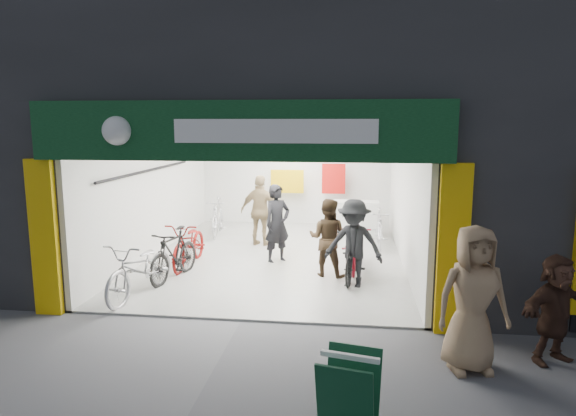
% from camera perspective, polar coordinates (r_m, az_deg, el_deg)
% --- Properties ---
extents(ground, '(60.00, 60.00, 0.00)m').
position_cam_1_polar(ground, '(8.52, -5.29, -12.44)').
color(ground, '#56565B').
rests_on(ground, ground).
extents(building, '(17.00, 10.27, 8.00)m').
position_cam_1_polar(building, '(12.77, 3.50, 14.63)').
color(building, '#232326').
rests_on(building, ground).
extents(bike_left_front, '(1.06, 2.16, 1.09)m').
position_cam_1_polar(bike_left_front, '(9.77, -16.04, -6.50)').
color(bike_left_front, '#ABAAAF').
rests_on(bike_left_front, ground).
extents(bike_left_midfront, '(0.84, 1.84, 1.07)m').
position_cam_1_polar(bike_left_midfront, '(10.65, -12.56, -5.08)').
color(bike_left_midfront, black).
rests_on(bike_left_midfront, ground).
extents(bike_left_midback, '(0.71, 1.98, 1.04)m').
position_cam_1_polar(bike_left_midback, '(11.57, -10.90, -3.93)').
color(bike_left_midback, maroon).
rests_on(bike_left_midback, ground).
extents(bike_left_back, '(0.69, 1.82, 1.07)m').
position_cam_1_polar(bike_left_back, '(14.54, -7.85, -1.02)').
color(bike_left_back, '#B2B2B7').
rests_on(bike_left_back, ground).
extents(bike_right_front, '(0.80, 1.96, 1.15)m').
position_cam_1_polar(bike_right_front, '(10.52, 7.27, -4.89)').
color(bike_right_front, black).
rests_on(bike_right_front, ground).
extents(bike_right_mid, '(0.74, 1.96, 1.02)m').
position_cam_1_polar(bike_right_mid, '(11.28, 7.26, -4.24)').
color(bike_right_mid, maroon).
rests_on(bike_right_mid, ground).
extents(bike_right_back, '(0.47, 1.65, 0.99)m').
position_cam_1_polar(bike_right_back, '(13.30, 10.10, -2.24)').
color(bike_right_back, '#AEADB2').
rests_on(bike_right_back, ground).
extents(customer_a, '(0.77, 0.76, 1.80)m').
position_cam_1_polar(customer_a, '(11.59, -1.19, -1.80)').
color(customer_a, black).
rests_on(customer_a, ground).
extents(customer_b, '(0.91, 0.77, 1.64)m').
position_cam_1_polar(customer_b, '(10.59, 4.41, -3.36)').
color(customer_b, '#352618').
rests_on(customer_b, ground).
extents(customer_c, '(1.23, 0.87, 1.74)m').
position_cam_1_polar(customer_c, '(9.92, 7.31, -4.01)').
color(customer_c, black).
rests_on(customer_c, ground).
extents(customer_d, '(1.15, 0.63, 1.85)m').
position_cam_1_polar(customer_d, '(13.12, -3.04, -0.36)').
color(customer_d, '#957E57').
rests_on(customer_d, ground).
extents(pedestrian_near, '(1.03, 0.77, 1.91)m').
position_cam_1_polar(pedestrian_near, '(7.04, 19.84, -9.49)').
color(pedestrian_near, '#967757').
rests_on(pedestrian_near, ground).
extents(pedestrian_far, '(1.41, 1.05, 1.48)m').
position_cam_1_polar(pedestrian_far, '(7.77, 27.57, -9.91)').
color(pedestrian_far, '#3A231A').
rests_on(pedestrian_far, ground).
extents(sandwich_board, '(0.68, 0.69, 0.88)m').
position_cam_1_polar(sandwich_board, '(5.52, 6.80, -19.84)').
color(sandwich_board, '#0F3F25').
rests_on(sandwich_board, ground).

